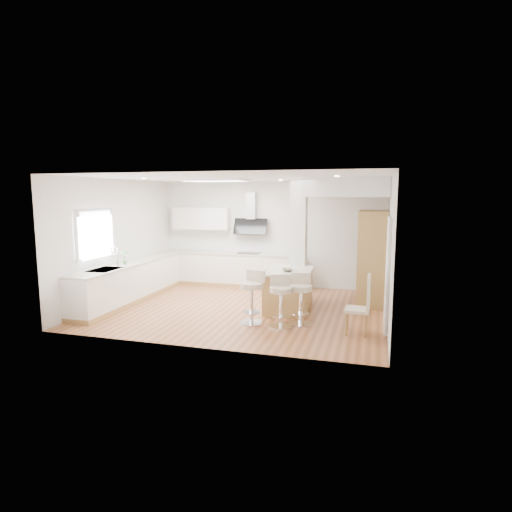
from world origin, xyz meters
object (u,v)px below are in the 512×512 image
(bar_stool_c, at_px, (301,296))
(dining_chair, at_px, (363,303))
(bar_stool_a, at_px, (252,294))
(bar_stool_b, at_px, (281,298))
(peninsula, at_px, (289,290))

(bar_stool_c, distance_m, dining_chair, 1.18)
(bar_stool_a, bearing_deg, dining_chair, 11.71)
(bar_stool_b, relative_size, bar_stool_c, 1.00)
(bar_stool_c, bearing_deg, peninsula, 103.18)
(bar_stool_c, xyz_separation_m, dining_chair, (1.15, -0.28, 0.03))
(peninsula, xyz_separation_m, dining_chair, (1.58, -1.25, 0.14))
(peninsula, relative_size, dining_chair, 1.35)
(bar_stool_c, bearing_deg, dining_chair, -24.49)
(peninsula, bearing_deg, dining_chair, -40.05)
(peninsula, xyz_separation_m, bar_stool_a, (-0.48, -1.16, 0.13))
(bar_stool_b, xyz_separation_m, bar_stool_c, (0.33, 0.25, 0.00))
(peninsula, relative_size, bar_stool_b, 1.49)
(bar_stool_a, height_order, bar_stool_b, bar_stool_a)
(bar_stool_a, relative_size, bar_stool_c, 1.05)
(peninsula, height_order, bar_stool_a, bar_stool_a)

